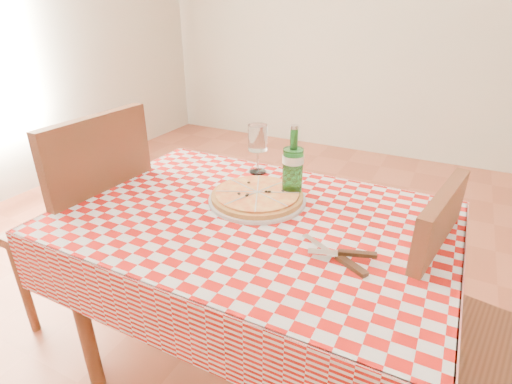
{
  "coord_description": "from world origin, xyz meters",
  "views": [
    {
      "loc": [
        0.55,
        -1.06,
        1.42
      ],
      "look_at": [
        -0.02,
        0.06,
        0.82
      ],
      "focal_mm": 28.0,
      "sensor_mm": 36.0,
      "label": 1
    }
  ],
  "objects_px": {
    "chair_near": "(456,315)",
    "wine_glass": "(258,149)",
    "pizza_plate": "(257,195)",
    "water_bottle": "(293,163)",
    "chair_far": "(92,217)",
    "dining_table": "(253,240)"
  },
  "relations": [
    {
      "from": "chair_near",
      "to": "wine_glass",
      "type": "xyz_separation_m",
      "value": [
        -0.83,
        0.27,
        0.33
      ]
    },
    {
      "from": "pizza_plate",
      "to": "water_bottle",
      "type": "xyz_separation_m",
      "value": [
        0.1,
        0.09,
        0.12
      ]
    },
    {
      "from": "chair_far",
      "to": "pizza_plate",
      "type": "height_order",
      "value": "chair_far"
    },
    {
      "from": "chair_near",
      "to": "water_bottle",
      "type": "xyz_separation_m",
      "value": [
        -0.61,
        0.11,
        0.36
      ]
    },
    {
      "from": "dining_table",
      "to": "wine_glass",
      "type": "distance_m",
      "value": 0.44
    },
    {
      "from": "dining_table",
      "to": "water_bottle",
      "type": "height_order",
      "value": "water_bottle"
    },
    {
      "from": "pizza_plate",
      "to": "water_bottle",
      "type": "height_order",
      "value": "water_bottle"
    },
    {
      "from": "chair_near",
      "to": "water_bottle",
      "type": "height_order",
      "value": "water_bottle"
    },
    {
      "from": "chair_near",
      "to": "water_bottle",
      "type": "distance_m",
      "value": 0.72
    },
    {
      "from": "chair_near",
      "to": "wine_glass",
      "type": "height_order",
      "value": "wine_glass"
    },
    {
      "from": "chair_near",
      "to": "pizza_plate",
      "type": "distance_m",
      "value": 0.75
    },
    {
      "from": "pizza_plate",
      "to": "chair_far",
      "type": "bearing_deg",
      "value": -166.34
    },
    {
      "from": "chair_near",
      "to": "pizza_plate",
      "type": "xyz_separation_m",
      "value": [
        -0.71,
        0.03,
        0.25
      ]
    },
    {
      "from": "water_bottle",
      "to": "wine_glass",
      "type": "relative_size",
      "value": 1.33
    },
    {
      "from": "chair_far",
      "to": "water_bottle",
      "type": "relative_size",
      "value": 3.78
    },
    {
      "from": "chair_near",
      "to": "chair_far",
      "type": "distance_m",
      "value": 1.41
    },
    {
      "from": "wine_glass",
      "to": "pizza_plate",
      "type": "bearing_deg",
      "value": -63.52
    },
    {
      "from": "dining_table",
      "to": "wine_glass",
      "type": "bearing_deg",
      "value": 114.61
    },
    {
      "from": "dining_table",
      "to": "pizza_plate",
      "type": "distance_m",
      "value": 0.17
    },
    {
      "from": "water_bottle",
      "to": "wine_glass",
      "type": "height_order",
      "value": "water_bottle"
    },
    {
      "from": "chair_far",
      "to": "wine_glass",
      "type": "bearing_deg",
      "value": -141.66
    },
    {
      "from": "water_bottle",
      "to": "wine_glass",
      "type": "distance_m",
      "value": 0.28
    }
  ]
}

